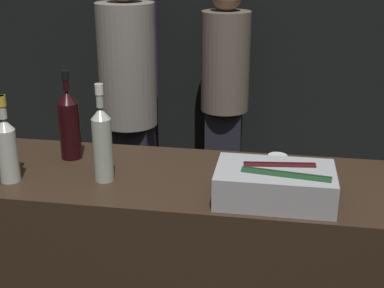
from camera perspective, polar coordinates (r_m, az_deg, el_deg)
name	(u,v)px	position (r m, az deg, el deg)	size (l,w,h in m)	color
wall_back_chalkboard	(242,10)	(4.08, 5.34, 14.07)	(6.40, 0.06, 2.80)	black
ice_bin_with_bottles	(276,183)	(1.82, 8.98, -4.16)	(0.40, 0.25, 0.12)	#9EA0A5
candle_votive	(277,162)	(2.09, 9.09, -1.87)	(0.07, 0.07, 0.05)	silver
rose_wine_bottle	(7,146)	(2.03, -19.15, -0.23)	(0.07, 0.07, 0.32)	#B2B7AD
red_wine_bottle_black_foil	(69,123)	(2.18, -12.96, 2.18)	(0.08, 0.08, 0.36)	black
white_wine_bottle	(102,142)	(1.94, -9.55, 0.25)	(0.07, 0.07, 0.36)	#9EA899
person_in_hoodie	(225,86)	(3.80, 3.52, 6.24)	(0.34, 0.34, 1.64)	black
person_blond_tee	(130,73)	(3.87, -6.66, 7.52)	(0.42, 0.42, 1.79)	black
person_grey_polo	(128,96)	(3.31, -6.80, 5.08)	(0.35, 0.35, 1.75)	black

